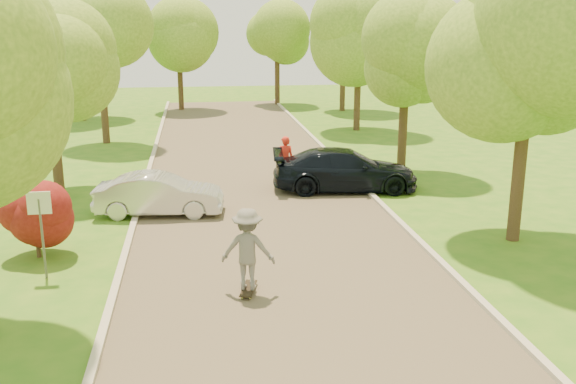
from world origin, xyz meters
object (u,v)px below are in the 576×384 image
silver_sedan (159,194)px  skateboarder (248,249)px  person_olive (319,169)px  dark_sedan (345,170)px  longboard (248,289)px  person_striped (285,160)px  street_sign (40,217)px

silver_sedan → skateboarder: (2.30, -6.56, 0.41)m
silver_sedan → person_olive: 6.14m
dark_sedan → skateboarder: bearing=159.6°
skateboarder → longboard: bearing=14.1°
person_striped → person_olive: person_striped is taller
silver_sedan → person_olive: person_olive is taller
longboard → skateboarder: size_ratio=0.53×
silver_sedan → person_striped: bearing=-46.4°
street_sign → longboard: 5.27m
longboard → street_sign: bearing=-4.4°
dark_sedan → silver_sedan: bearing=113.9°
silver_sedan → longboard: 6.97m
street_sign → skateboarder: size_ratio=1.14×
longboard → person_striped: bearing=-88.5°
skateboarder → person_olive: skateboarder is taller
dark_sedan → skateboarder: 9.72m
skateboarder → person_olive: size_ratio=1.21×
street_sign → person_striped: size_ratio=1.20×
silver_sedan → skateboarder: 6.96m
silver_sedan → longboard: (2.30, -6.56, -0.56)m
dark_sedan → person_striped: (-2.02, 1.41, 0.14)m
dark_sedan → person_olive: person_olive is taller
skateboarder → person_olive: (3.38, 8.90, -0.29)m
street_sign → silver_sedan: (2.50, 4.95, -0.89)m
silver_sedan → street_sign: bearing=158.9°
dark_sedan → person_striped: person_striped is taller
street_sign → person_olive: street_sign is taller
longboard → person_olive: (3.38, 8.90, 0.68)m
street_sign → longboard: street_sign is taller
street_sign → person_striped: bearing=50.3°
dark_sedan → person_olive: bearing=84.6°
skateboarder → person_striped: 10.38m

